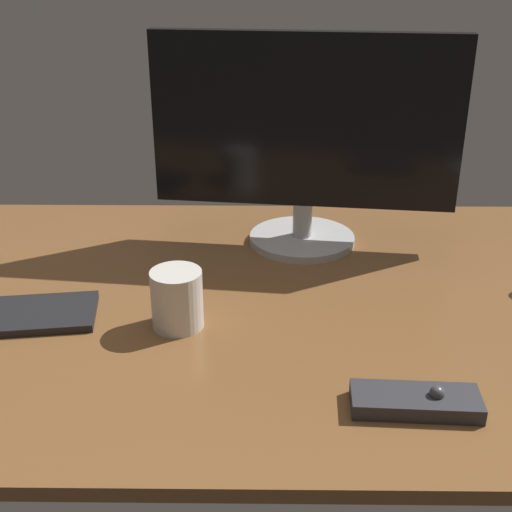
# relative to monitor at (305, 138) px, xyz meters

# --- Properties ---
(desk) EXTENTS (1.40, 0.84, 0.02)m
(desk) POSITION_rel_monitor_xyz_m (-0.14, -0.22, -0.21)
(desk) COLOR brown
(desk) RESTS_ON ground
(monitor) EXTENTS (0.55, 0.20, 0.39)m
(monitor) POSITION_rel_monitor_xyz_m (0.00, 0.00, 0.00)
(monitor) COLOR #BABABA
(monitor) RESTS_ON desk
(media_remote) EXTENTS (0.16, 0.07, 0.03)m
(media_remote) POSITION_rel_monitor_xyz_m (0.11, -0.51, -0.19)
(media_remote) COLOR #2D2D33
(media_remote) RESTS_ON desk
(coffee_mug) EXTENTS (0.08, 0.08, 0.09)m
(coffee_mug) POSITION_rel_monitor_xyz_m (-0.20, -0.31, -0.16)
(coffee_mug) COLOR silver
(coffee_mug) RESTS_ON desk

